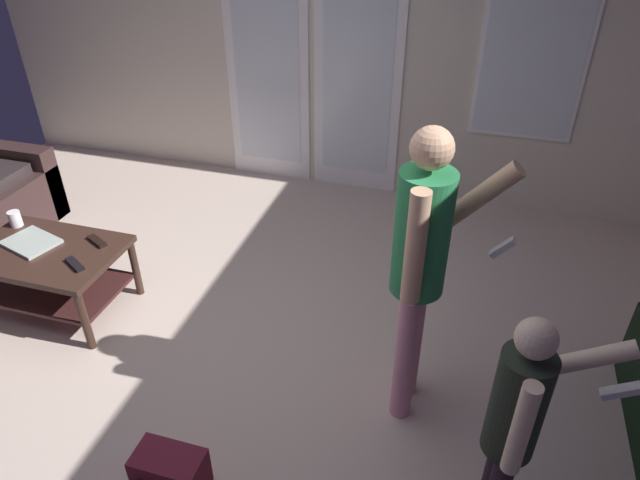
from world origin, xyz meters
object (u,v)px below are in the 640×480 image
coffee_table (50,266)px  person_adult (422,258)px  person_child (516,423)px  dvd_remote_slim (97,241)px  laptop_closed (31,242)px  backpack (170,474)px  cup_near_edge (15,219)px  tv_remote_black (75,264)px

coffee_table → person_adult: (2.34, -0.15, 0.62)m
person_child → dvd_remote_slim: bearing=159.2°
person_adult → laptop_closed: person_adult is taller
backpack → dvd_remote_slim: (-1.10, 1.15, 0.36)m
cup_near_edge → person_child: bearing=-17.3°
backpack → coffee_table: bearing=144.1°
coffee_table → backpack: 1.70m
person_child → laptop_closed: person_child is taller
laptop_closed → cup_near_edge: bearing=163.3°
tv_remote_black → dvd_remote_slim: same height
person_child → backpack: 1.58m
laptop_closed → tv_remote_black: (0.42, -0.13, 0.00)m
cup_near_edge → tv_remote_black: bearing=-23.2°
coffee_table → tv_remote_black: 0.34m
coffee_table → tv_remote_black: bearing=-17.7°
cup_near_edge → tv_remote_black: cup_near_edge is taller
backpack → tv_remote_black: bearing=140.2°
backpack → tv_remote_black: size_ratio=1.91×
person_child → dvd_remote_slim: (-2.53, 0.96, -0.27)m
person_adult → backpack: (-0.97, -0.84, -0.85)m
person_adult → backpack: 1.54m
person_child → coffee_table: bearing=164.1°
person_adult → cup_near_edge: (-2.70, 0.34, -0.44)m
cup_near_edge → coffee_table: bearing=-27.3°
coffee_table → laptop_closed: size_ratio=2.85×
person_adult → person_child: person_adult is taller
coffee_table → dvd_remote_slim: 0.34m
coffee_table → cup_near_edge: (-0.37, 0.19, 0.18)m
dvd_remote_slim → person_child: bearing=6.2°
laptop_closed → dvd_remote_slim: (0.40, 0.13, 0.00)m
tv_remote_black → coffee_table: bearing=-168.1°
person_adult → laptop_closed: (-2.46, 0.18, -0.49)m
tv_remote_black → laptop_closed: bearing=-167.2°
laptop_closed → dvd_remote_slim: size_ratio=1.90×
coffee_table → backpack: (1.37, -0.99, -0.22)m
laptop_closed → dvd_remote_slim: bearing=34.6°
coffee_table → laptop_closed: (-0.13, 0.03, 0.14)m
person_child → backpack: size_ratio=3.80×
person_adult → cup_near_edge: bearing=172.9°
person_child → laptop_closed: bearing=164.1°
person_adult → backpack: bearing=-139.0°
person_adult → laptop_closed: 2.52m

